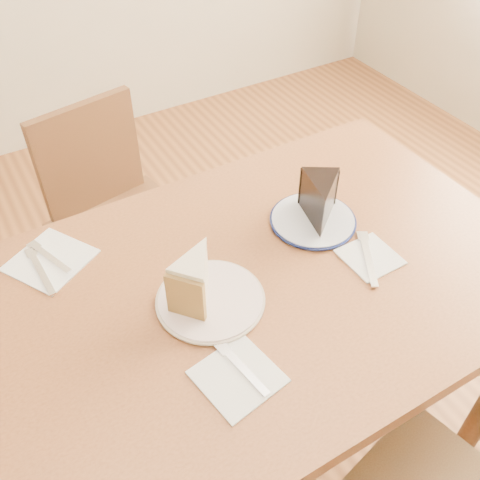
# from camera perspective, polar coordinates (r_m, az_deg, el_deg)

# --- Properties ---
(ground) EXTENTS (4.00, 4.00, 0.00)m
(ground) POSITION_cam_1_polar(r_m,az_deg,el_deg) (1.79, 2.06, -20.21)
(ground) COLOR #532D16
(ground) RESTS_ON ground
(table) EXTENTS (1.20, 0.80, 0.75)m
(table) POSITION_cam_1_polar(r_m,az_deg,el_deg) (1.24, 2.81, -6.65)
(table) COLOR #522B16
(table) RESTS_ON ground
(chair_far) EXTENTS (0.47, 0.47, 0.81)m
(chair_far) POSITION_cam_1_polar(r_m,az_deg,el_deg) (1.78, -12.73, 2.17)
(chair_far) COLOR #381F10
(chair_far) RESTS_ON ground
(plate_cream) EXTENTS (0.21, 0.21, 0.01)m
(plate_cream) POSITION_cam_1_polar(r_m,az_deg,el_deg) (1.10, -3.17, -6.41)
(plate_cream) COLOR silver
(plate_cream) RESTS_ON table
(plate_navy) EXTENTS (0.20, 0.20, 0.01)m
(plate_navy) POSITION_cam_1_polar(r_m,az_deg,el_deg) (1.29, 7.78, 2.09)
(plate_navy) COLOR silver
(plate_navy) RESTS_ON table
(carrot_cake) EXTENTS (0.13, 0.13, 0.10)m
(carrot_cake) POSITION_cam_1_polar(r_m,az_deg,el_deg) (1.07, -4.56, -3.94)
(carrot_cake) COLOR beige
(carrot_cake) RESTS_ON plate_cream
(chocolate_cake) EXTENTS (0.14, 0.15, 0.10)m
(chocolate_cake) POSITION_cam_1_polar(r_m,az_deg,el_deg) (1.25, 8.56, 3.79)
(chocolate_cake) COLOR black
(chocolate_cake) RESTS_ON plate_navy
(napkin_cream) EXTENTS (0.16, 0.16, 0.00)m
(napkin_cream) POSITION_cam_1_polar(r_m,az_deg,el_deg) (1.00, -0.24, -14.35)
(napkin_cream) COLOR white
(napkin_cream) RESTS_ON table
(napkin_navy) EXTENTS (0.12, 0.12, 0.00)m
(napkin_navy) POSITION_cam_1_polar(r_m,az_deg,el_deg) (1.23, 13.69, -1.77)
(napkin_navy) COLOR white
(napkin_navy) RESTS_ON table
(napkin_spare) EXTENTS (0.21, 0.21, 0.00)m
(napkin_spare) POSITION_cam_1_polar(r_m,az_deg,el_deg) (1.26, -19.57, -2.04)
(napkin_spare) COLOR white
(napkin_spare) RESTS_ON table
(fork_cream) EXTENTS (0.04, 0.14, 0.00)m
(fork_cream) POSITION_cam_1_polar(r_m,az_deg,el_deg) (1.01, 0.26, -13.54)
(fork_cream) COLOR silver
(fork_cream) RESTS_ON napkin_cream
(knife_navy) EXTENTS (0.10, 0.15, 0.00)m
(knife_navy) POSITION_cam_1_polar(r_m,az_deg,el_deg) (1.22, 13.51, -1.93)
(knife_navy) COLOR silver
(knife_navy) RESTS_ON napkin_navy
(fork_spare) EXTENTS (0.06, 0.14, 0.00)m
(fork_spare) POSITION_cam_1_polar(r_m,az_deg,el_deg) (1.26, -19.65, -1.73)
(fork_spare) COLOR silver
(fork_spare) RESTS_ON napkin_spare
(knife_spare) EXTENTS (0.02, 0.16, 0.00)m
(knife_spare) POSITION_cam_1_polar(r_m,az_deg,el_deg) (1.24, -20.48, -3.13)
(knife_spare) COLOR silver
(knife_spare) RESTS_ON napkin_spare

